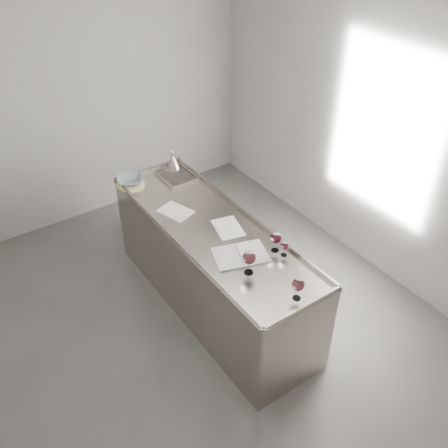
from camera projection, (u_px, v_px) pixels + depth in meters
room_shell at (177, 221)px, 3.67m from camera, size 4.54×5.04×2.84m
counter at (213, 267)px, 4.65m from camera, size 0.77×2.42×0.97m
wine_glass_left at (249, 258)px, 3.81m from camera, size 0.11×0.11×0.21m
wine_glass_middle at (298, 285)px, 3.59m from camera, size 0.09×0.09×0.18m
wine_glass_right at (276, 238)px, 4.04m from camera, size 0.09×0.09×0.18m
wine_glass_small at (285, 246)px, 4.01m from camera, size 0.07×0.07×0.13m
notebook at (240, 255)px, 4.06m from camera, size 0.50×0.42×0.02m
loose_paper_top at (228, 228)px, 4.36m from camera, size 0.29×0.36×0.00m
loose_paper_under at (176, 211)px, 4.56m from camera, size 0.30×0.36×0.00m
trivet at (131, 184)px, 4.92m from camera, size 0.32×0.32×0.02m
ceramic_bowl at (130, 181)px, 4.90m from camera, size 0.32×0.32×0.06m
wine_funnel at (173, 163)px, 5.15m from camera, size 0.16×0.16×0.23m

